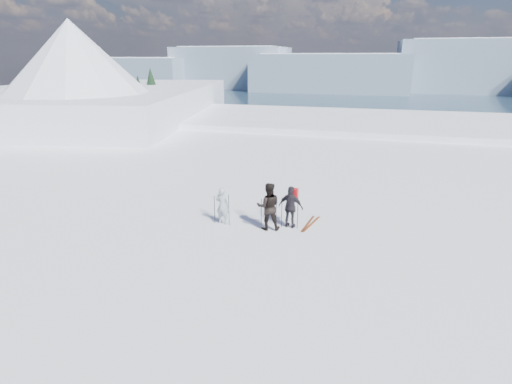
% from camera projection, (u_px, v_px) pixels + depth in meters
% --- Properties ---
extents(lake_basin, '(820.00, 820.00, 71.62)m').
position_uv_depth(lake_basin, '(345.00, 185.00, 41.75)').
color(lake_basin, white).
rests_on(lake_basin, ground).
extents(far_mountain_range, '(770.00, 110.00, 53.00)m').
position_uv_depth(far_mountain_range, '(398.00, 69.00, 422.22)').
color(far_mountain_range, slate).
rests_on(far_mountain_range, ground).
extents(near_ridge, '(31.37, 35.68, 25.62)m').
position_uv_depth(near_ridge, '(116.00, 144.00, 46.82)').
color(near_ridge, white).
rests_on(near_ridge, ground).
extents(skier_grey, '(0.59, 0.43, 1.50)m').
position_uv_depth(skier_grey, '(222.00, 206.00, 15.63)').
color(skier_grey, '#9CA4AA').
rests_on(skier_grey, ground).
extents(skier_dark, '(1.06, 0.92, 1.86)m').
position_uv_depth(skier_dark, '(268.00, 206.00, 15.05)').
color(skier_dark, black).
rests_on(skier_dark, ground).
extents(skier_pack, '(1.02, 0.54, 1.66)m').
position_uv_depth(skier_pack, '(291.00, 207.00, 15.25)').
color(skier_pack, black).
rests_on(skier_pack, ground).
extents(backpack, '(0.38, 0.25, 0.48)m').
position_uv_depth(backpack, '(294.00, 179.00, 15.12)').
color(backpack, red).
rests_on(backpack, skier_pack).
extents(ski_poles, '(3.28, 0.45, 1.28)m').
position_uv_depth(ski_poles, '(260.00, 212.00, 15.32)').
color(ski_poles, black).
rests_on(ski_poles, ground).
extents(skis_loose, '(0.55, 1.70, 0.03)m').
position_uv_depth(skis_loose, '(310.00, 224.00, 15.78)').
color(skis_loose, black).
rests_on(skis_loose, ground).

